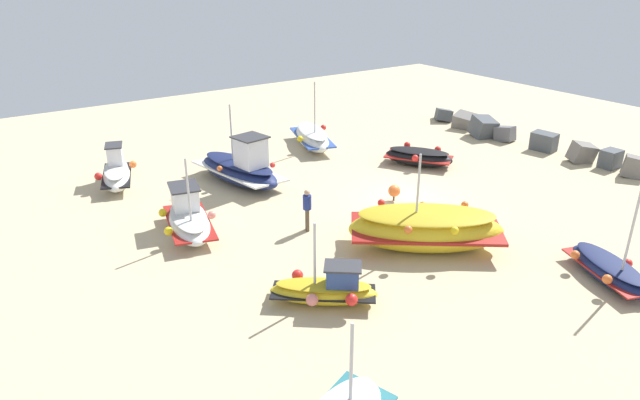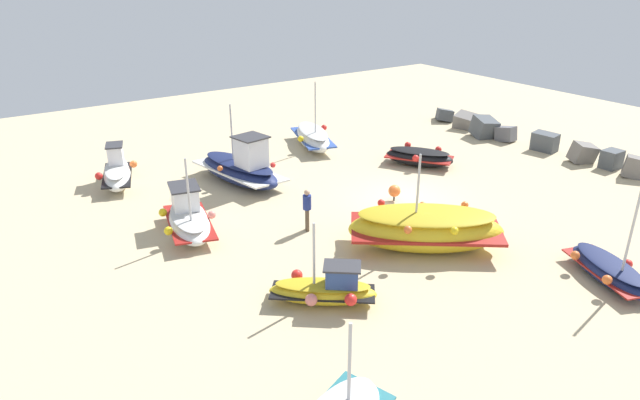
% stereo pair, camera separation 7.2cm
% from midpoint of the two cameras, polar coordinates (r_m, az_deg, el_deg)
% --- Properties ---
extents(ground_plane, '(49.37, 49.37, 0.00)m').
position_cam_midpoint_polar(ground_plane, '(24.25, 8.32, 0.06)').
color(ground_plane, '#C6B289').
extents(fishing_boat_0, '(4.95, 5.59, 3.58)m').
position_cam_midpoint_polar(fishing_boat_0, '(20.00, 10.59, -2.87)').
color(fishing_boat_0, gold).
rests_on(fishing_boat_0, ground_plane).
extents(fishing_boat_2, '(5.29, 2.78, 3.63)m').
position_cam_midpoint_polar(fishing_boat_2, '(25.81, -8.16, 3.21)').
color(fishing_boat_2, navy).
rests_on(fishing_boat_2, ground_plane).
extents(fishing_boat_3, '(4.64, 2.82, 3.69)m').
position_cam_midpoint_polar(fishing_boat_3, '(30.78, -0.88, 6.39)').
color(fishing_boat_3, white).
rests_on(fishing_boat_3, ground_plane).
extents(fishing_boat_4, '(3.91, 2.33, 3.16)m').
position_cam_midpoint_polar(fishing_boat_4, '(21.51, -13.30, -1.80)').
color(fishing_boat_4, white).
rests_on(fishing_boat_4, ground_plane).
extents(fishing_boat_5, '(2.85, 3.18, 2.62)m').
position_cam_midpoint_polar(fishing_boat_5, '(16.83, 0.48, -9.03)').
color(fishing_boat_5, gold).
rests_on(fishing_boat_5, ground_plane).
extents(fishing_boat_6, '(3.70, 2.23, 1.77)m').
position_cam_midpoint_polar(fishing_boat_6, '(27.05, -20.01, 2.62)').
color(fishing_boat_6, white).
rests_on(fishing_boat_6, ground_plane).
extents(fishing_boat_7, '(3.49, 2.30, 3.49)m').
position_cam_midpoint_polar(fishing_boat_7, '(20.13, 27.10, -6.28)').
color(fishing_boat_7, navy).
rests_on(fishing_boat_7, ground_plane).
extents(fishing_boat_8, '(3.54, 3.00, 0.89)m').
position_cam_midpoint_polar(fishing_boat_8, '(28.35, 9.90, 4.35)').
color(fishing_boat_8, black).
rests_on(fishing_boat_8, ground_plane).
extents(person_walking, '(0.32, 0.32, 1.65)m').
position_cam_midpoint_polar(person_walking, '(20.88, -1.41, -0.73)').
color(person_walking, brown).
rests_on(person_walking, ground_plane).
extents(breakwater_rocks, '(18.01, 2.59, 1.41)m').
position_cam_midpoint_polar(breakwater_rocks, '(32.79, 20.58, 5.78)').
color(breakwater_rocks, '#4C5156').
rests_on(breakwater_rocks, ground_plane).
extents(mooring_buoy_0, '(0.52, 0.52, 0.71)m').
position_cam_midpoint_polar(mooring_buoy_0, '(23.91, 7.45, 0.93)').
color(mooring_buoy_0, '#3F3F42').
rests_on(mooring_buoy_0, ground_plane).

